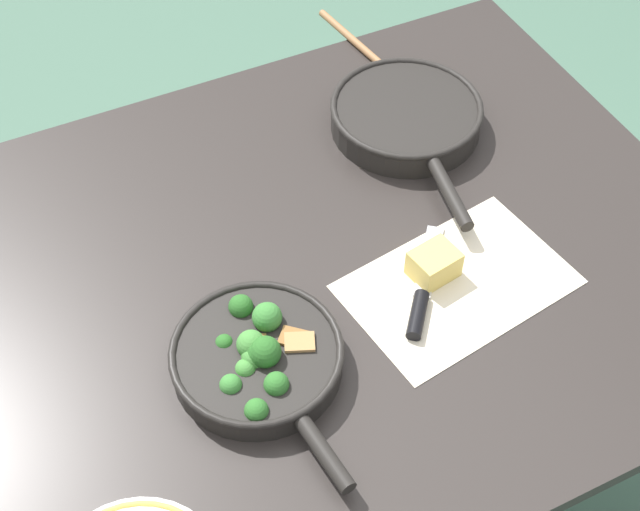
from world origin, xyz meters
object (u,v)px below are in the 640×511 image
at_px(skillet_broccoli, 259,357).
at_px(grater_knife, 422,296).
at_px(skillet_eggs, 407,117).
at_px(wooden_spoon, 389,71).
at_px(cheese_block, 434,264).

distance_m(skillet_broccoli, grater_knife, 0.28).
distance_m(skillet_broccoli, skillet_eggs, 0.59).
xyz_separation_m(skillet_broccoli, wooden_spoon, (0.51, 0.52, -0.02)).
height_order(grater_knife, cheese_block, cheese_block).
relative_size(wooden_spoon, cheese_block, 4.78).
bearing_deg(skillet_broccoli, grater_knife, 85.04).
bearing_deg(skillet_eggs, skillet_broccoli, -41.34).
bearing_deg(cheese_block, grater_knife, -138.96).
relative_size(skillet_broccoli, skillet_eggs, 0.86).
xyz_separation_m(wooden_spoon, cheese_block, (-0.18, -0.48, 0.02)).
height_order(wooden_spoon, grater_knife, grater_knife).
bearing_deg(wooden_spoon, grater_knife, -31.61).
height_order(skillet_eggs, cheese_block, skillet_eggs).
xyz_separation_m(skillet_eggs, cheese_block, (-0.13, -0.33, -0.00)).
distance_m(skillet_eggs, grater_knife, 0.40).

